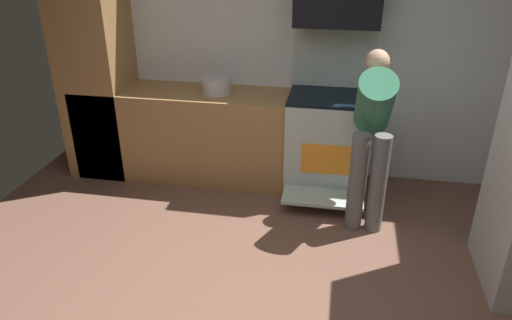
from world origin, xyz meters
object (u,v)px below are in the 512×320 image
Objects in this scene: microwave at (338,6)px; stock_pot at (216,85)px; person_cook at (372,129)px; oven_range at (328,138)px.

stock_pot is at bearing -175.79° from microwave.
microwave is at bearing 4.21° from stock_pot.
stock_pot is (-1.09, -0.08, -0.74)m from microwave.
person_cook is at bearing -21.42° from stock_pot.
microwave is at bearing 118.99° from person_cook.
person_cook is at bearing -61.01° from microwave.
oven_range is 0.75m from person_cook.
stock_pot is at bearing 179.39° from oven_range.
oven_range is 2.09× the size of microwave.
oven_range is 1.18m from stock_pot.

